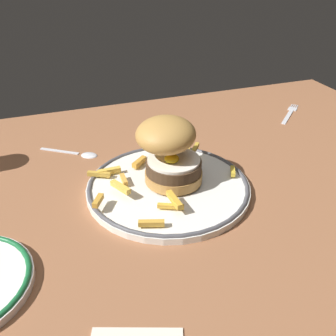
% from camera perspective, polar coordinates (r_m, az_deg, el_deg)
% --- Properties ---
extents(ground_plane, '(1.36, 0.89, 0.04)m').
position_cam_1_polar(ground_plane, '(0.70, -1.15, -4.91)').
color(ground_plane, '#905B3B').
extents(dinner_plate, '(0.29, 0.29, 0.02)m').
position_cam_1_polar(dinner_plate, '(0.69, 0.00, -2.69)').
color(dinner_plate, white).
rests_on(dinner_plate, ground_plane).
extents(burger, '(0.15, 0.15, 0.12)m').
position_cam_1_polar(burger, '(0.67, 0.17, 2.79)').
color(burger, '#B68040').
rests_on(burger, dinner_plate).
extents(fries_pile, '(0.28, 0.25, 0.02)m').
position_cam_1_polar(fries_pile, '(0.68, -3.25, -1.72)').
color(fries_pile, gold).
rests_on(fries_pile, dinner_plate).
extents(fork, '(0.11, 0.11, 0.00)m').
position_cam_1_polar(fork, '(1.05, 17.92, 7.92)').
color(fork, silver).
rests_on(fork, ground_plane).
extents(spoon, '(0.12, 0.09, 0.01)m').
position_cam_1_polar(spoon, '(0.82, -12.77, 2.19)').
color(spoon, silver).
rests_on(spoon, ground_plane).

